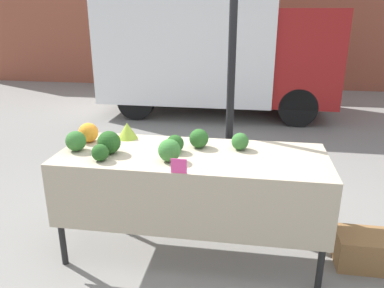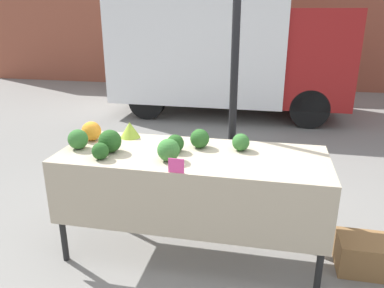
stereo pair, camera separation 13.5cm
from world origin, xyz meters
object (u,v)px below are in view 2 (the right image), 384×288
parked_truck (223,42)px  orange_cauliflower (91,131)px  produce_crate (366,255)px  price_sign (176,166)px

parked_truck → orange_cauliflower: parked_truck is taller
orange_cauliflower → produce_crate: 2.50m
parked_truck → price_sign: size_ratio=39.57×
orange_cauliflower → price_sign: orange_cauliflower is taller
parked_truck → orange_cauliflower: 4.84m
orange_cauliflower → price_sign: size_ratio=1.49×
price_sign → parked_truck: bearing=93.9°
parked_truck → produce_crate: 5.38m
price_sign → produce_crate: bearing=16.4°
orange_cauliflower → produce_crate: (2.35, -0.11, -0.86)m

